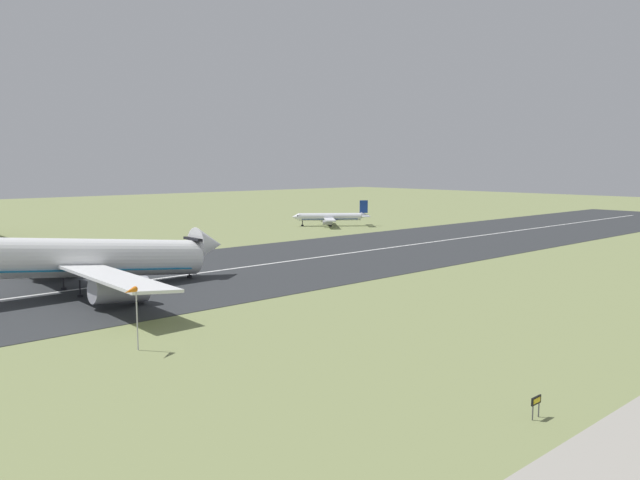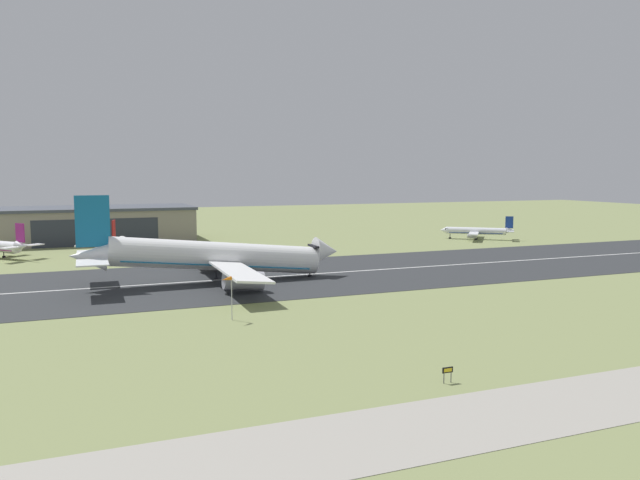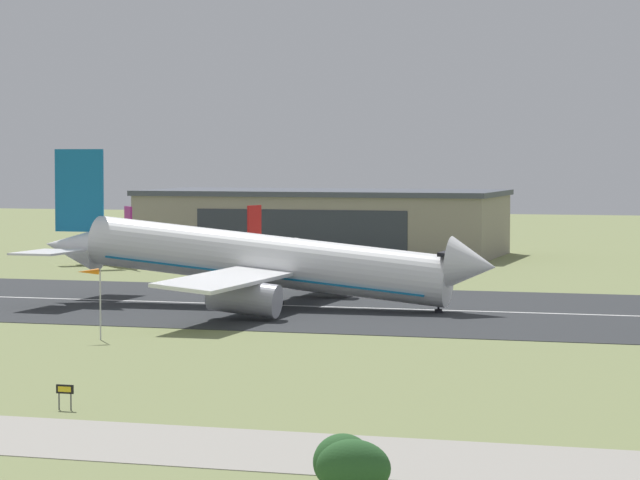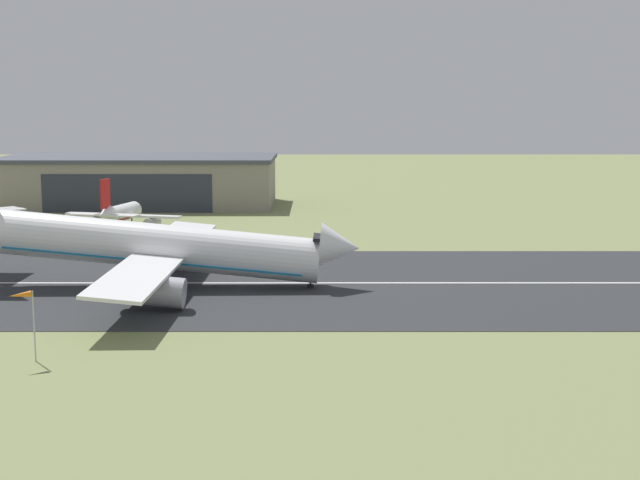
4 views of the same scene
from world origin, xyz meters
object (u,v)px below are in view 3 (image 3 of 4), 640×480
Objects in this scene: windsock_pole at (90,277)px; runway_sign at (65,391)px; shrub_clump at (348,465)px; airplane_landing at (264,262)px; airplane_parked_centre at (277,251)px; airplane_parked_east at (111,245)px.

windsock_pole reaches higher than runway_sign.
airplane_landing is at bearing 111.47° from shrub_clump.
airplane_parked_east is at bearing 168.14° from airplane_parked_centre.
airplane_parked_centre is 12.99× the size of runway_sign.
airplane_landing is at bearing 80.51° from windsock_pole.
windsock_pole is (-5.67, -33.93, 0.76)m from airplane_landing.
airplane_parked_east is at bearing 118.75° from shrub_clump.
airplane_parked_centre is at bearing 109.81° from shrub_clump.
airplane_parked_centre reaches higher than runway_sign.
airplane_parked_east is 3.07× the size of windsock_pole.
airplane_landing is at bearing -51.65° from airplane_parked_east.
airplane_parked_centre is at bearing 96.51° from windsock_pole.
airplane_landing reaches higher than windsock_pole.
runway_sign is (-25.44, 18.94, -0.19)m from shrub_clump.
runway_sign is at bearing -66.72° from airplane_parked_east.
airplane_landing is at bearing 97.77° from runway_sign.
windsock_pole is at bearing -99.49° from airplane_landing.
shrub_clump is 0.63× the size of windsock_pole.
airplane_parked_centre is at bearing -11.86° from airplane_parked_east.
airplane_landing reaches higher than airplane_parked_centre.
shrub_clump is at bearing -70.19° from airplane_parked_centre.
shrub_clump is at bearing -36.66° from runway_sign.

